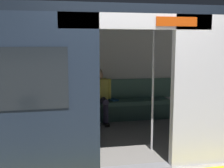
{
  "coord_description": "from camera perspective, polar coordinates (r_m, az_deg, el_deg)",
  "views": [
    {
      "loc": [
        1.04,
        3.59,
        1.74
      ],
      "look_at": [
        0.06,
        -1.38,
        0.98
      ],
      "focal_mm": 45.55,
      "sensor_mm": 36.0,
      "label": 1
    }
  ],
  "objects": [
    {
      "name": "book",
      "position": [
        6.38,
        0.25,
        -3.18
      ],
      "size": [
        0.23,
        0.26,
        0.03
      ],
      "primitive_type": "cube",
      "rotation": [
        0.0,
        0.0,
        0.43
      ],
      "color": "#26598C",
      "rests_on": "bench_seat"
    },
    {
      "name": "person_seated",
      "position": [
        6.16,
        -2.62,
        -1.64
      ],
      "size": [
        0.55,
        0.67,
        1.16
      ],
      "color": "#D8CC4C",
      "rests_on": "ground_plane"
    },
    {
      "name": "train_car",
      "position": [
        5.01,
        0.04,
        5.67
      ],
      "size": [
        6.4,
        2.96,
        2.22
      ],
      "color": "silver",
      "rests_on": "ground_plane"
    },
    {
      "name": "grab_pole_far",
      "position": [
        4.5,
        8.21,
        -0.55
      ],
      "size": [
        0.04,
        0.04,
        2.08
      ],
      "primitive_type": "cylinder",
      "color": "silver",
      "rests_on": "ground_plane"
    },
    {
      "name": "ground_plane",
      "position": [
        4.13,
        4.69,
        -16.47
      ],
      "size": [
        60.0,
        60.0,
        0.0
      ],
      "primitive_type": "plane",
      "color": "gray"
    },
    {
      "name": "bench_seat",
      "position": [
        6.3,
        -1.39,
        -4.42
      ],
      "size": [
        2.95,
        0.44,
        0.43
      ],
      "color": "#4C7566",
      "rests_on": "ground_plane"
    },
    {
      "name": "grab_pole_door",
      "position": [
        4.23,
        -2.92,
        -1.06
      ],
      "size": [
        0.04,
        0.04,
        2.08
      ],
      "primitive_type": "cylinder",
      "color": "silver",
      "rests_on": "ground_plane"
    },
    {
      "name": "handbag",
      "position": [
        6.26,
        -6.94,
        -2.82
      ],
      "size": [
        0.26,
        0.15,
        0.17
      ],
      "color": "brown",
      "rests_on": "bench_seat"
    }
  ]
}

